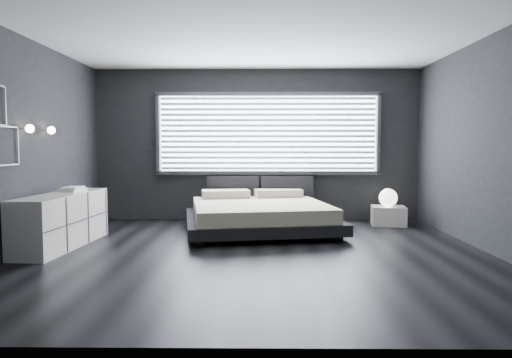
{
  "coord_description": "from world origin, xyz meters",
  "views": [
    {
      "loc": [
        0.07,
        -5.76,
        1.37
      ],
      "look_at": [
        0.0,
        0.85,
        0.9
      ],
      "focal_mm": 32.0,
      "sensor_mm": 36.0,
      "label": 1
    }
  ],
  "objects": [
    {
      "name": "room",
      "position": [
        0.0,
        0.0,
        1.4
      ],
      "size": [
        6.04,
        6.0,
        2.8
      ],
      "color": "black",
      "rests_on": "ground"
    },
    {
      "name": "window",
      "position": [
        0.2,
        2.7,
        1.61
      ],
      "size": [
        4.14,
        0.09,
        1.52
      ],
      "color": "white",
      "rests_on": "ground"
    },
    {
      "name": "headboard",
      "position": [
        0.05,
        2.64,
        0.57
      ],
      "size": [
        1.96,
        0.16,
        0.52
      ],
      "color": "black",
      "rests_on": "ground"
    },
    {
      "name": "sconce_near",
      "position": [
        -2.88,
        0.05,
        1.6
      ],
      "size": [
        0.18,
        0.11,
        0.11
      ],
      "color": "silver",
      "rests_on": "ground"
    },
    {
      "name": "sconce_far",
      "position": [
        -2.88,
        0.65,
        1.6
      ],
      "size": [
        0.18,
        0.11,
        0.11
      ],
      "color": "silver",
      "rests_on": "ground"
    },
    {
      "name": "wall_art_lower",
      "position": [
        -2.98,
        -0.3,
        1.38
      ],
      "size": [
        0.01,
        0.48,
        0.48
      ],
      "color": "#47474C",
      "rests_on": "ground"
    },
    {
      "name": "bed",
      "position": [
        0.04,
        1.59,
        0.28
      ],
      "size": [
        2.67,
        2.58,
        0.6
      ],
      "color": "black",
      "rests_on": "ground"
    },
    {
      "name": "nightstand",
      "position": [
        2.3,
        2.16,
        0.17
      ],
      "size": [
        0.63,
        0.55,
        0.33
      ],
      "primitive_type": "cube",
      "rotation": [
        0.0,
        0.0,
        -0.15
      ],
      "color": "silver",
      "rests_on": "ground"
    },
    {
      "name": "orb_lamp",
      "position": [
        2.28,
        2.11,
        0.49
      ],
      "size": [
        0.31,
        0.31,
        0.31
      ],
      "primitive_type": "sphere",
      "color": "white",
      "rests_on": "nightstand"
    },
    {
      "name": "dresser",
      "position": [
        -2.65,
        0.38,
        0.36
      ],
      "size": [
        0.65,
        1.86,
        0.73
      ],
      "color": "silver",
      "rests_on": "ground"
    },
    {
      "name": "book_stack",
      "position": [
        -2.63,
        0.73,
        0.76
      ],
      "size": [
        0.32,
        0.38,
        0.07
      ],
      "color": "silver",
      "rests_on": "dresser"
    }
  ]
}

